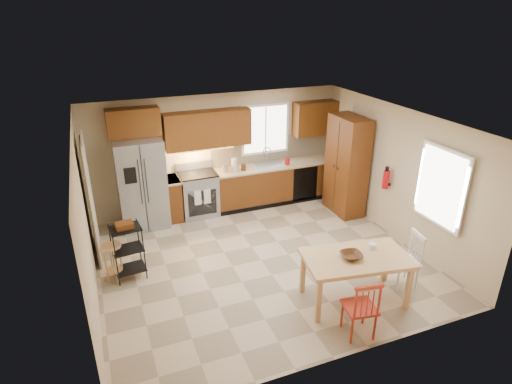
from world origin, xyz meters
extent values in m
plane|color=tan|center=(0.00, 0.00, 0.00)|extent=(5.50, 5.50, 0.00)
cube|color=silver|center=(0.00, 0.00, 2.50)|extent=(5.50, 5.00, 0.02)
cube|color=#CCB793|center=(0.00, 2.50, 1.25)|extent=(5.50, 0.02, 2.50)
cube|color=#CCB793|center=(0.00, -2.50, 1.25)|extent=(5.50, 0.02, 2.50)
cube|color=#CCB793|center=(-2.75, 0.00, 1.25)|extent=(0.02, 5.00, 2.50)
cube|color=#CCB793|center=(2.75, 0.00, 1.25)|extent=(0.02, 5.00, 2.50)
cube|color=gray|center=(-1.70, 2.12, 0.91)|extent=(0.92, 0.75, 1.82)
cube|color=gray|center=(-0.55, 2.19, 0.46)|extent=(0.76, 0.63, 0.92)
cube|color=#612F11|center=(-1.10, 2.20, 0.45)|extent=(0.30, 0.60, 0.90)
cube|color=#612F11|center=(1.29, 2.20, 0.45)|extent=(2.92, 0.60, 0.90)
cube|color=black|center=(1.85, 1.91, 0.45)|extent=(0.60, 0.02, 0.78)
cube|color=beige|center=(1.29, 2.48, 1.18)|extent=(2.92, 0.03, 0.55)
cube|color=#633510|center=(-1.70, 2.33, 2.10)|extent=(1.00, 0.35, 0.55)
cube|color=#633510|center=(-0.25, 2.33, 1.83)|extent=(1.80, 0.35, 0.75)
cube|color=#633510|center=(2.25, 2.33, 1.83)|extent=(1.00, 0.35, 0.75)
cube|color=white|center=(1.10, 2.48, 1.65)|extent=(1.12, 0.04, 1.12)
cube|color=gray|center=(1.10, 2.20, 0.86)|extent=(0.62, 0.46, 0.16)
cube|color=#FFBF66|center=(-0.55, 2.30, 1.43)|extent=(1.60, 0.30, 0.01)
imported|color=#B50C11|center=(1.48, 2.10, 1.00)|extent=(0.09, 0.09, 0.19)
cylinder|color=silver|center=(0.25, 2.15, 1.04)|extent=(0.12, 0.12, 0.28)
cylinder|color=gray|center=(0.05, 2.15, 0.99)|extent=(0.11, 0.11, 0.18)
cylinder|color=#482A13|center=(0.45, 2.12, 0.97)|extent=(0.10, 0.10, 0.14)
cube|color=#612F11|center=(2.43, 1.20, 1.05)|extent=(0.50, 0.95, 2.10)
cylinder|color=#B50C11|center=(2.63, 0.15, 1.10)|extent=(0.12, 0.12, 0.36)
cube|color=white|center=(2.68, -1.15, 1.45)|extent=(0.04, 1.02, 1.32)
cube|color=#8C7A59|center=(-2.67, 1.30, 1.05)|extent=(0.04, 0.95, 2.10)
imported|color=#482A13|center=(0.79, -1.54, 0.76)|extent=(0.36, 0.36, 0.08)
cylinder|color=silver|center=(1.23, -1.44, 0.79)|extent=(0.13, 0.13, 0.13)
camera|label=1|loc=(-2.46, -5.98, 4.16)|focal=30.00mm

